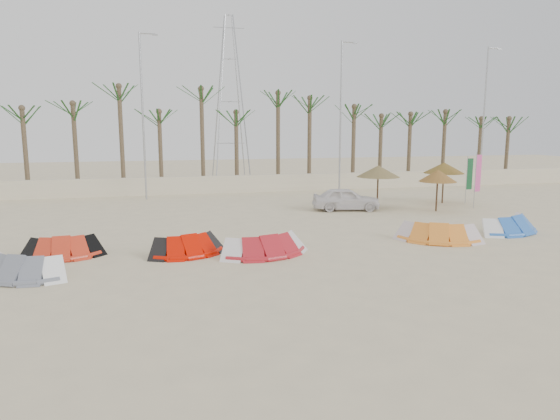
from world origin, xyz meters
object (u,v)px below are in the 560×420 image
object	(u,v)px
kite_red_right	(264,243)
kite_blue	(506,222)
kite_red_left	(64,245)
car	(346,199)
parasol_left	(378,171)
kite_red_mid	(188,243)
parasol_right	(444,168)
kite_grey	(23,265)
parasol_mid	(438,176)
kite_orange	(435,231)

from	to	relation	value
kite_red_right	kite_blue	distance (m)	12.12
kite_red_left	car	distance (m)	16.23
parasol_left	car	distance (m)	2.69
kite_red_left	parasol_left	distance (m)	18.39
kite_red_mid	parasol_right	size ratio (longest dim) A/B	1.25
kite_red_mid	car	distance (m)	12.76
kite_red_left	parasol_right	xyz separation A→B (m)	(21.55, 8.53, 1.88)
kite_red_mid	kite_grey	bearing A→B (deg)	-161.80
parasol_left	parasol_mid	world-z (taller)	parasol_left
kite_red_mid	parasol_right	bearing A→B (deg)	28.90
kite_red_mid	parasol_right	xyz separation A→B (m)	(16.88, 9.32, 1.88)
kite_red_right	kite_orange	bearing A→B (deg)	4.02
parasol_mid	car	distance (m)	5.47
kite_orange	parasol_left	distance (m)	8.93
kite_red_right	parasol_right	world-z (taller)	parasol_right
kite_red_left	parasol_right	size ratio (longest dim) A/B	1.15
parasol_left	car	bearing A→B (deg)	-171.81
kite_grey	kite_blue	world-z (taller)	same
kite_red_left	parasol_left	bearing A→B (deg)	24.96
parasol_left	parasol_right	size ratio (longest dim) A/B	0.99
kite_red_left	parasol_right	world-z (taller)	parasol_right
kite_red_right	kite_orange	world-z (taller)	same
kite_red_right	car	bearing A→B (deg)	52.32
kite_red_mid	kite_red_left	bearing A→B (deg)	170.41
kite_grey	kite_blue	size ratio (longest dim) A/B	0.87
parasol_left	kite_red_mid	bearing A→B (deg)	-144.50
kite_grey	kite_orange	distance (m)	16.26
parasol_mid	car	bearing A→B (deg)	162.31
kite_grey	kite_red_right	xyz separation A→B (m)	(8.40, 1.12, 0.00)
parasol_right	car	world-z (taller)	parasol_right
kite_red_left	parasol_right	bearing A→B (deg)	21.61
kite_orange	parasol_mid	world-z (taller)	parasol_mid
parasol_left	kite_red_right	bearing A→B (deg)	-134.45
kite_red_left	parasol_mid	xyz separation A→B (m)	(19.47, 5.81, 1.67)
kite_red_mid	kite_orange	xyz separation A→B (m)	(10.68, -0.14, 0.00)
kite_orange	kite_grey	bearing A→B (deg)	-174.12
kite_blue	kite_red_mid	bearing A→B (deg)	-177.27
parasol_mid	kite_red_right	bearing A→B (deg)	-148.53
kite_red_mid	parasol_left	bearing A→B (deg)	35.50
kite_orange	parasol_mid	distance (m)	8.07
kite_grey	kite_red_right	size ratio (longest dim) A/B	0.92
parasol_right	car	distance (m)	7.38
parasol_right	kite_red_right	bearing A→B (deg)	-144.39
kite_red_right	kite_blue	size ratio (longest dim) A/B	0.95
kite_grey	parasol_mid	xyz separation A→B (m)	(20.30, 8.40, 1.67)
kite_orange	kite_red_right	bearing A→B (deg)	-175.98
parasol_mid	parasol_right	distance (m)	3.43
kite_red_mid	parasol_mid	world-z (taller)	parasol_mid
kite_grey	parasol_right	bearing A→B (deg)	26.44
kite_red_left	car	xyz separation A→B (m)	(14.44, 7.41, 0.26)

